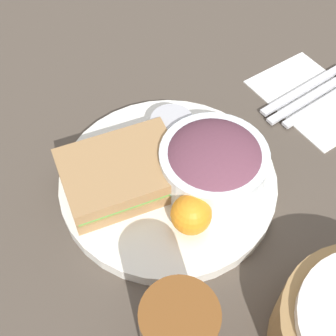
{
  "coord_description": "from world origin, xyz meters",
  "views": [
    {
      "loc": [
        0.19,
        0.29,
        0.5
      ],
      "look_at": [
        0.0,
        0.0,
        0.04
      ],
      "focal_mm": 50.0,
      "sensor_mm": 36.0,
      "label": 1
    }
  ],
  "objects": [
    {
      "name": "napkin",
      "position": [
        -0.27,
        -0.01,
        0.0
      ],
      "size": [
        0.12,
        0.17,
        0.0
      ],
      "primitive_type": "cube",
      "color": "white",
      "rests_on": "ground_plane"
    },
    {
      "name": "knife",
      "position": [
        -0.27,
        -0.01,
        0.01
      ],
      "size": [
        0.18,
        0.02,
        0.01
      ],
      "primitive_type": "cube",
      "rotation": [
        0.0,
        0.0,
        3.18
      ],
      "color": "silver",
      "rests_on": "napkin"
    },
    {
      "name": "ground_plane",
      "position": [
        0.0,
        0.0,
        0.0
      ],
      "size": [
        4.0,
        4.0,
        0.0
      ],
      "primitive_type": "plane",
      "color": "#4C4238"
    },
    {
      "name": "salad_bowl",
      "position": [
        -0.05,
        0.03,
        0.05
      ],
      "size": [
        0.13,
        0.13,
        0.06
      ],
      "color": "white",
      "rests_on": "plate"
    },
    {
      "name": "orange_wedge",
      "position": [
        0.02,
        0.07,
        0.04
      ],
      "size": [
        0.05,
        0.05,
        0.05
      ],
      "primitive_type": "sphere",
      "color": "orange",
      "rests_on": "plate"
    },
    {
      "name": "plate",
      "position": [
        0.0,
        0.0,
        0.01
      ],
      "size": [
        0.28,
        0.28,
        0.02
      ],
      "primitive_type": "cylinder",
      "color": "white",
      "rests_on": "ground_plane"
    },
    {
      "name": "spoon",
      "position": [
        -0.27,
        0.01,
        0.01
      ],
      "size": [
        0.15,
        0.02,
        0.01
      ],
      "primitive_type": "cube",
      "rotation": [
        0.0,
        0.0,
        3.18
      ],
      "color": "silver",
      "rests_on": "napkin"
    },
    {
      "name": "fork",
      "position": [
        -0.27,
        -0.03,
        0.01
      ],
      "size": [
        0.17,
        0.02,
        0.01
      ],
      "primitive_type": "cube",
      "rotation": [
        0.0,
        0.0,
        3.18
      ],
      "color": "silver",
      "rests_on": "napkin"
    },
    {
      "name": "sandwich",
      "position": [
        0.05,
        -0.03,
        0.04
      ],
      "size": [
        0.16,
        0.13,
        0.04
      ],
      "color": "#A37A4C",
      "rests_on": "plate"
    },
    {
      "name": "dressing_cup",
      "position": [
        -0.04,
        -0.05,
        0.04
      ],
      "size": [
        0.06,
        0.06,
        0.03
      ],
      "primitive_type": "cylinder",
      "color": "#B7B7BC",
      "rests_on": "plate"
    }
  ]
}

